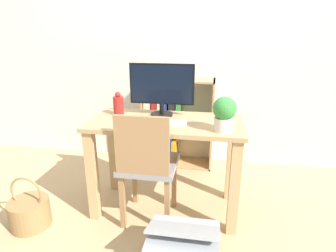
{
  "coord_description": "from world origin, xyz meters",
  "views": [
    {
      "loc": [
        0.34,
        -1.93,
        1.36
      ],
      "look_at": [
        0.0,
        0.1,
        0.66
      ],
      "focal_mm": 30.0,
      "sensor_mm": 36.0,
      "label": 1
    }
  ],
  "objects_px": {
    "basket": "(30,212)",
    "storage_box": "(183,251)",
    "keyboard": "(158,122)",
    "monitor": "(162,86)",
    "potted_plant": "(224,113)",
    "bookshelf": "(167,126)",
    "chair": "(147,164)",
    "vase": "(118,105)"
  },
  "relations": [
    {
      "from": "basket",
      "to": "storage_box",
      "type": "distance_m",
      "value": 1.17
    },
    {
      "from": "keyboard",
      "to": "monitor",
      "type": "bearing_deg",
      "value": 93.45
    },
    {
      "from": "potted_plant",
      "to": "storage_box",
      "type": "bearing_deg",
      "value": -113.8
    },
    {
      "from": "bookshelf",
      "to": "storage_box",
      "type": "relative_size",
      "value": 2.2
    },
    {
      "from": "potted_plant",
      "to": "basket",
      "type": "xyz_separation_m",
      "value": [
        -1.35,
        -0.24,
        -0.75
      ]
    },
    {
      "from": "potted_plant",
      "to": "storage_box",
      "type": "relative_size",
      "value": 0.55
    },
    {
      "from": "chair",
      "to": "vase",
      "type": "bearing_deg",
      "value": 134.55
    },
    {
      "from": "keyboard",
      "to": "bookshelf",
      "type": "distance_m",
      "value": 0.94
    },
    {
      "from": "chair",
      "to": "storage_box",
      "type": "bearing_deg",
      "value": -53.77
    },
    {
      "from": "vase",
      "to": "bookshelf",
      "type": "bearing_deg",
      "value": 69.56
    },
    {
      "from": "basket",
      "to": "keyboard",
      "type": "bearing_deg",
      "value": 20.12
    },
    {
      "from": "bookshelf",
      "to": "storage_box",
      "type": "distance_m",
      "value": 1.49
    },
    {
      "from": "monitor",
      "to": "keyboard",
      "type": "relative_size",
      "value": 1.22
    },
    {
      "from": "monitor",
      "to": "basket",
      "type": "relative_size",
      "value": 1.25
    },
    {
      "from": "potted_plant",
      "to": "basket",
      "type": "relative_size",
      "value": 0.58
    },
    {
      "from": "keyboard",
      "to": "basket",
      "type": "bearing_deg",
      "value": -159.88
    },
    {
      "from": "keyboard",
      "to": "chair",
      "type": "bearing_deg",
      "value": -112.97
    },
    {
      "from": "vase",
      "to": "bookshelf",
      "type": "height_order",
      "value": "vase"
    },
    {
      "from": "keyboard",
      "to": "basket",
      "type": "xyz_separation_m",
      "value": [
        -0.9,
        -0.33,
        -0.63
      ]
    },
    {
      "from": "chair",
      "to": "storage_box",
      "type": "relative_size",
      "value": 2.07
    },
    {
      "from": "vase",
      "to": "storage_box",
      "type": "bearing_deg",
      "value": -49.82
    },
    {
      "from": "potted_plant",
      "to": "basket",
      "type": "distance_m",
      "value": 1.56
    },
    {
      "from": "keyboard",
      "to": "storage_box",
      "type": "height_order",
      "value": "keyboard"
    },
    {
      "from": "monitor",
      "to": "basket",
      "type": "distance_m",
      "value": 1.34
    },
    {
      "from": "monitor",
      "to": "chair",
      "type": "xyz_separation_m",
      "value": [
        -0.05,
        -0.33,
        -0.49
      ]
    },
    {
      "from": "keyboard",
      "to": "bookshelf",
      "type": "height_order",
      "value": "bookshelf"
    },
    {
      "from": "monitor",
      "to": "vase",
      "type": "distance_m",
      "value": 0.37
    },
    {
      "from": "potted_plant",
      "to": "chair",
      "type": "bearing_deg",
      "value": -175.39
    },
    {
      "from": "monitor",
      "to": "storage_box",
      "type": "distance_m",
      "value": 1.15
    },
    {
      "from": "monitor",
      "to": "vase",
      "type": "bearing_deg",
      "value": -173.24
    },
    {
      "from": "monitor",
      "to": "bookshelf",
      "type": "relative_size",
      "value": 0.54
    },
    {
      "from": "monitor",
      "to": "keyboard",
      "type": "distance_m",
      "value": 0.3
    },
    {
      "from": "potted_plant",
      "to": "basket",
      "type": "height_order",
      "value": "potted_plant"
    },
    {
      "from": "vase",
      "to": "basket",
      "type": "height_order",
      "value": "vase"
    },
    {
      "from": "monitor",
      "to": "chair",
      "type": "height_order",
      "value": "monitor"
    },
    {
      "from": "bookshelf",
      "to": "keyboard",
      "type": "bearing_deg",
      "value": -84.54
    },
    {
      "from": "keyboard",
      "to": "bookshelf",
      "type": "xyz_separation_m",
      "value": [
        -0.08,
        0.87,
        -0.33
      ]
    },
    {
      "from": "basket",
      "to": "storage_box",
      "type": "relative_size",
      "value": 0.95
    },
    {
      "from": "monitor",
      "to": "vase",
      "type": "height_order",
      "value": "monitor"
    },
    {
      "from": "basket",
      "to": "storage_box",
      "type": "bearing_deg",
      "value": -11.03
    },
    {
      "from": "vase",
      "to": "keyboard",
      "type": "bearing_deg",
      "value": -24.44
    },
    {
      "from": "storage_box",
      "to": "basket",
      "type": "bearing_deg",
      "value": 168.97
    }
  ]
}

